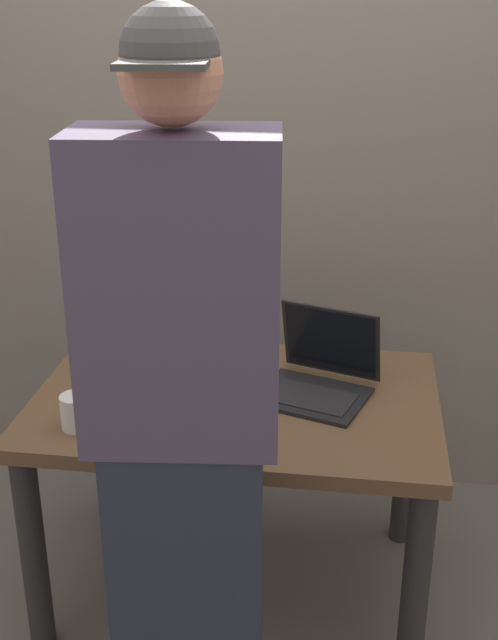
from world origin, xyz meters
name	(u,v)px	position (x,y,z in m)	size (l,w,h in m)	color
ground_plane	(237,585)	(0.00, 0.00, 0.00)	(8.00, 8.00, 0.00)	slate
desk	(236,430)	(0.00, 0.00, 0.60)	(1.21, 0.79, 0.71)	brown
laptop	(319,374)	(0.24, 0.07, 0.77)	(0.39, 0.39, 0.25)	black
beer_bottle_green	(130,335)	(-0.37, 0.17, 0.82)	(0.07, 0.07, 0.30)	#1E5123
beer_bottle_brown	(178,315)	(-0.24, 0.29, 0.85)	(0.08, 0.08, 0.34)	brown
person_figure	(184,439)	(-0.02, -0.63, 0.93)	(0.44, 0.31, 1.84)	#2D3347
coffee_mug	(77,412)	(-0.41, -0.25, 0.76)	(0.12, 0.09, 0.10)	white
back_wall	(268,152)	(0.00, 0.77, 1.30)	(6.00, 0.10, 2.60)	gray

